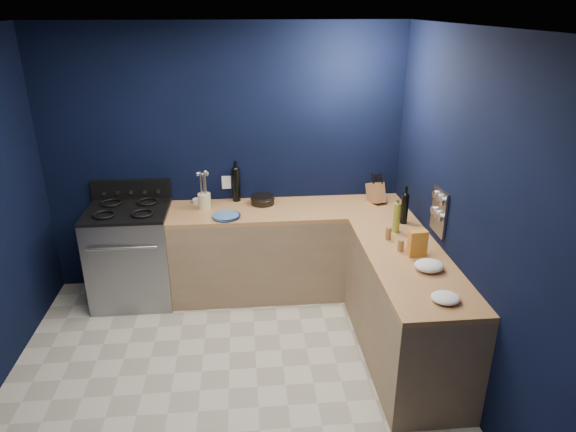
{
  "coord_description": "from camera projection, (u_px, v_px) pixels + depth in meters",
  "views": [
    {
      "loc": [
        0.16,
        -3.14,
        2.73
      ],
      "look_at": [
        0.55,
        1.0,
        1.0
      ],
      "focal_mm": 31.88,
      "sensor_mm": 36.0,
      "label": 1
    }
  ],
  "objects": [
    {
      "name": "wine_bottle_right",
      "position": [
        404.0,
        209.0,
        4.56
      ],
      "size": [
        0.08,
        0.08,
        0.27
      ],
      "primitive_type": "cylinder",
      "rotation": [
        0.0,
        0.0,
        -0.16
      ],
      "color": "black",
      "rests_on": "top_right"
    },
    {
      "name": "wine_bottle_back",
      "position": [
        236.0,
        185.0,
        5.07
      ],
      "size": [
        0.11,
        0.11,
        0.33
      ],
      "primitive_type": "cylinder",
      "rotation": [
        0.0,
        0.0,
        0.42
      ],
      "color": "black",
      "rests_on": "top_back"
    },
    {
      "name": "backguard",
      "position": [
        132.0,
        190.0,
        5.02
      ],
      "size": [
        0.76,
        0.06,
        0.2
      ],
      "primitive_type": "cube",
      "color": "black",
      "rests_on": "gas_range"
    },
    {
      "name": "top_back",
      "position": [
        289.0,
        210.0,
        4.95
      ],
      "size": [
        2.3,
        0.63,
        0.04
      ],
      "primitive_type": "cube",
      "color": "brown",
      "rests_on": "cab_back"
    },
    {
      "name": "lemon_basket",
      "position": [
        263.0,
        200.0,
        5.03
      ],
      "size": [
        0.26,
        0.26,
        0.09
      ],
      "primitive_type": "cylinder",
      "rotation": [
        0.0,
        0.0,
        -0.15
      ],
      "color": "black",
      "rests_on": "top_back"
    },
    {
      "name": "crouton_bag",
      "position": [
        418.0,
        243.0,
        3.97
      ],
      "size": [
        0.15,
        0.08,
        0.21
      ],
      "primitive_type": "cube",
      "rotation": [
        0.0,
        0.0,
        0.1
      ],
      "color": "#B52A2D",
      "rests_on": "top_right"
    },
    {
      "name": "wall_outlet",
      "position": [
        226.0,
        182.0,
        5.1
      ],
      "size": [
        0.09,
        0.02,
        0.13
      ],
      "primitive_type": "cube",
      "color": "white",
      "rests_on": "wall_back"
    },
    {
      "name": "cab_back",
      "position": [
        289.0,
        252.0,
        5.13
      ],
      "size": [
        2.3,
        0.63,
        0.86
      ],
      "primitive_type": "cube",
      "color": "#927558",
      "rests_on": "floor"
    },
    {
      "name": "towel_end",
      "position": [
        446.0,
        298.0,
        3.38
      ],
      "size": [
        0.25,
        0.23,
        0.06
      ],
      "primitive_type": "ellipsoid",
      "rotation": [
        0.0,
        0.0,
        -0.37
      ],
      "color": "white",
      "rests_on": "top_right"
    },
    {
      "name": "oven_door",
      "position": [
        126.0,
        273.0,
        4.68
      ],
      "size": [
        0.59,
        0.02,
        0.42
      ],
      "primitive_type": "cube",
      "color": "black",
      "rests_on": "gas_range"
    },
    {
      "name": "plate_stack",
      "position": [
        226.0,
        216.0,
        4.72
      ],
      "size": [
        0.26,
        0.26,
        0.03
      ],
      "primitive_type": "cylinder",
      "rotation": [
        0.0,
        0.0,
        0.07
      ],
      "color": "#33629A",
      "rests_on": "top_back"
    },
    {
      "name": "spice_panel",
      "position": [
        439.0,
        212.0,
        4.12
      ],
      "size": [
        0.02,
        0.28,
        0.38
      ],
      "primitive_type": "cube",
      "color": "gray",
      "rests_on": "wall_right"
    },
    {
      "name": "utensil_crock",
      "position": [
        204.0,
        201.0,
        4.91
      ],
      "size": [
        0.14,
        0.14,
        0.15
      ],
      "primitive_type": "cylinder",
      "rotation": [
        0.0,
        0.0,
        0.11
      ],
      "color": "beige",
      "rests_on": "top_back"
    },
    {
      "name": "cooktop",
      "position": [
        127.0,
        211.0,
        4.79
      ],
      "size": [
        0.76,
        0.66,
        0.03
      ],
      "primitive_type": "cube",
      "color": "black",
      "rests_on": "gas_range"
    },
    {
      "name": "wall_right",
      "position": [
        473.0,
        225.0,
        3.57
      ],
      "size": [
        0.02,
        3.5,
        2.6
      ],
      "primitive_type": "cube",
      "color": "black",
      "rests_on": "ground"
    },
    {
      "name": "spice_jar_near",
      "position": [
        388.0,
        233.0,
        4.27
      ],
      "size": [
        0.06,
        0.06,
        0.11
      ],
      "primitive_type": "cylinder",
      "rotation": [
        0.0,
        0.0,
        0.17
      ],
      "color": "olive",
      "rests_on": "top_right"
    },
    {
      "name": "ramekin",
      "position": [
        197.0,
        201.0,
        5.08
      ],
      "size": [
        0.11,
        0.11,
        0.04
      ],
      "primitive_type": "cylinder",
      "rotation": [
        0.0,
        0.0,
        0.1
      ],
      "color": "white",
      "rests_on": "top_back"
    },
    {
      "name": "cab_right",
      "position": [
        405.0,
        311.0,
        4.14
      ],
      "size": [
        0.63,
        1.67,
        0.86
      ],
      "primitive_type": "cube",
      "color": "#927558",
      "rests_on": "floor"
    },
    {
      "name": "wall_back",
      "position": [
        225.0,
        161.0,
        5.04
      ],
      "size": [
        3.5,
        0.02,
        2.6
      ],
      "primitive_type": "cube",
      "color": "black",
      "rests_on": "ground"
    },
    {
      "name": "floor",
      "position": [
        229.0,
        389.0,
        3.92
      ],
      "size": [
        3.5,
        3.5,
        0.02
      ],
      "primitive_type": "cube",
      "color": "beige",
      "rests_on": "ground"
    },
    {
      "name": "ceiling",
      "position": [
        209.0,
        26.0,
        2.92
      ],
      "size": [
        3.5,
        3.5,
        0.02
      ],
      "primitive_type": "cube",
      "color": "silver",
      "rests_on": "ground"
    },
    {
      "name": "gas_range",
      "position": [
        133.0,
        256.0,
        4.97
      ],
      "size": [
        0.76,
        0.66,
        0.92
      ],
      "primitive_type": "cube",
      "color": "gray",
      "rests_on": "floor"
    },
    {
      "name": "towel_front",
      "position": [
        429.0,
        266.0,
        3.78
      ],
      "size": [
        0.23,
        0.2,
        0.08
      ],
      "primitive_type": "ellipsoid",
      "rotation": [
        0.0,
        0.0,
        -0.03
      ],
      "color": "white",
      "rests_on": "top_right"
    },
    {
      "name": "oil_bottle",
      "position": [
        397.0,
        218.0,
        4.38
      ],
      "size": [
        0.07,
        0.07,
        0.26
      ],
      "primitive_type": "cylinder",
      "rotation": [
        0.0,
        0.0,
        -0.07
      ],
      "color": "olive",
      "rests_on": "top_right"
    },
    {
      "name": "top_right",
      "position": [
        410.0,
        261.0,
        3.97
      ],
      "size": [
        0.63,
        1.67,
        0.04
      ],
      "primitive_type": "cube",
      "color": "brown",
      "rests_on": "cab_right"
    },
    {
      "name": "knife_block",
      "position": [
        376.0,
        193.0,
        5.06
      ],
      "size": [
        0.18,
        0.26,
        0.24
      ],
      "primitive_type": "cube",
      "rotation": [
        -0.31,
        0.0,
        0.33
      ],
      "color": "brown",
      "rests_on": "top_back"
    },
    {
      "name": "spice_jar_far",
      "position": [
        401.0,
        245.0,
        4.07
      ],
      "size": [
        0.05,
        0.05,
        0.1
      ],
      "primitive_type": "cylinder",
      "rotation": [
        0.0,
        0.0,
        0.05
      ],
      "color": "olive",
      "rests_on": "top_right"
    }
  ]
}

